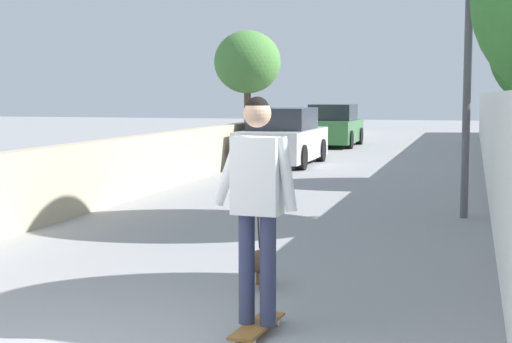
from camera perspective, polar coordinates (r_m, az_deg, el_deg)
The scene contains 10 objects.
ground_plane at distance 18.78m, azimuth 6.80°, elevation -0.21°, with size 80.00×80.00×0.00m, color gray.
wall_left at distance 17.62m, azimuth -4.77°, elevation 1.26°, with size 48.00×0.30×1.13m, color tan.
fence_right at distance 16.50m, azimuth 17.08°, elevation 2.16°, with size 48.00×0.30×1.95m, color white.
tree_left_far at distance 24.46m, azimuth -0.63°, elevation 7.95°, with size 2.07×2.07×3.88m.
lamp_post at distance 12.44m, azimuth 15.25°, elevation 9.68°, with size 0.36×0.36×4.10m.
skateboard at distance 6.35m, azimuth 0.09°, elevation -11.22°, with size 0.81×0.27×0.08m.
person_skateboarder at distance 6.12m, azimuth 0.09°, elevation -1.48°, with size 0.25×0.71×1.81m.
dog at distance 7.79m, azimuth 0.35°, elevation -6.47°, with size 1.78×0.51×1.06m.
car_near at distance 21.15m, azimuth 1.98°, elevation 2.43°, with size 4.19×1.80×1.54m.
car_far at distance 28.86m, azimuth 5.66°, elevation 3.27°, with size 3.97×1.80×1.54m.
Camera 1 is at (-4.47, -2.82, 1.91)m, focal length 54.82 mm.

